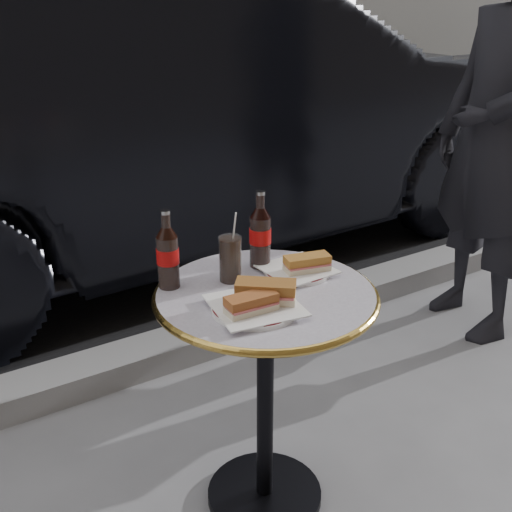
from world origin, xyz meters
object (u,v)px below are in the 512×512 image
plate_left (255,308)px  cola_glass (230,259)px  bistro_table (265,402)px  plate_right (297,271)px  cola_bottle_left (167,249)px  cola_bottle_right (260,229)px  pedestrian (496,138)px  parked_car (186,115)px

plate_left → cola_glass: 0.20m
bistro_table → plate_right: (0.14, 0.05, 0.37)m
plate_left → cola_bottle_left: cola_bottle_left is taller
plate_right → cola_bottle_right: cola_bottle_right is taller
pedestrian → plate_right: bearing=-62.9°
cola_bottle_left → pedestrian: 1.70m
cola_bottle_left → parked_car: bearing=61.7°
cola_bottle_right → cola_glass: cola_bottle_right is taller
pedestrian → cola_bottle_right: bearing=-67.5°
bistro_table → plate_left: plate_left is taller
parked_car → pedestrian: bearing=-159.6°
plate_right → cola_bottle_left: bearing=161.4°
cola_glass → pedestrian: size_ratio=0.07×
plate_left → cola_bottle_right: size_ratio=0.98×
cola_bottle_left → cola_bottle_right: cola_bottle_right is taller
cola_bottle_left → parked_car: parked_car is taller
plate_right → cola_bottle_right: (-0.06, 0.10, 0.11)m
plate_right → parked_car: (0.67, 2.01, 0.07)m
plate_left → cola_bottle_right: bearing=54.4°
plate_right → parked_car: size_ratio=0.04×
cola_bottle_left → cola_glass: 0.18m
parked_car → plate_right: bearing=160.1°
cola_glass → pedestrian: pedestrian is taller
cola_bottle_left → pedestrian: size_ratio=0.13×
bistro_table → cola_bottle_left: 0.55m
plate_left → parked_car: size_ratio=0.05×
plate_left → cola_bottle_right: cola_bottle_right is taller
plate_left → cola_bottle_right: 0.30m
cola_bottle_right → cola_glass: bearing=-162.3°
bistro_table → plate_left: size_ratio=3.20×
plate_left → cola_glass: bearing=78.3°
bistro_table → cola_glass: size_ratio=5.52×
plate_left → pedestrian: (1.55, 0.50, 0.16)m
parked_car → pedestrian: size_ratio=2.73×
plate_right → pedestrian: pedestrian is taller
parked_car → pedestrian: 1.77m
bistro_table → cola_glass: cola_glass is taller
cola_glass → bistro_table: bearing=-68.6°
cola_glass → parked_car: parked_car is taller
parked_car → cola_bottle_left: bearing=150.1°
cola_bottle_right → cola_glass: size_ratio=1.76×
plate_left → cola_bottle_left: size_ratio=1.02×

